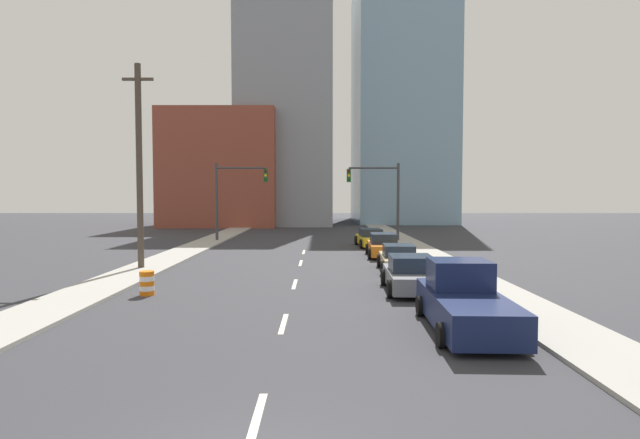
# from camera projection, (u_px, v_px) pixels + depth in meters

# --- Properties ---
(sidewalk_left) EXTENTS (2.52, 88.13, 0.12)m
(sidewalk_left) POSITION_uv_depth(u_px,v_px,m) (229.00, 233.00, 50.65)
(sidewalk_left) COLOR #9E9B93
(sidewalk_left) RESTS_ON ground
(sidewalk_right) EXTENTS (2.52, 88.13, 0.12)m
(sidewalk_right) POSITION_uv_depth(u_px,v_px,m) (388.00, 233.00, 50.68)
(sidewalk_right) COLOR #9E9B93
(sidewalk_right) RESTS_ON ground
(lane_stripe_at_2m) EXTENTS (0.16, 2.40, 0.01)m
(lane_stripe_at_2m) POSITION_uv_depth(u_px,v_px,m) (255.00, 421.00, 8.66)
(lane_stripe_at_2m) COLOR beige
(lane_stripe_at_2m) RESTS_ON ground
(lane_stripe_at_9m) EXTENTS (0.16, 2.40, 0.01)m
(lane_stripe_at_9m) POSITION_uv_depth(u_px,v_px,m) (283.00, 323.00, 15.24)
(lane_stripe_at_9m) COLOR beige
(lane_stripe_at_9m) RESTS_ON ground
(lane_stripe_at_15m) EXTENTS (0.16, 2.40, 0.01)m
(lane_stripe_at_15m) POSITION_uv_depth(u_px,v_px,m) (294.00, 284.00, 21.95)
(lane_stripe_at_15m) COLOR beige
(lane_stripe_at_15m) RESTS_ON ground
(lane_stripe_at_22m) EXTENTS (0.16, 2.40, 0.01)m
(lane_stripe_at_22m) POSITION_uv_depth(u_px,v_px,m) (300.00, 263.00, 28.74)
(lane_stripe_at_22m) COLOR beige
(lane_stripe_at_22m) RESTS_ON ground
(lane_stripe_at_28m) EXTENTS (0.16, 2.40, 0.01)m
(lane_stripe_at_28m) POSITION_uv_depth(u_px,v_px,m) (303.00, 252.00, 34.23)
(lane_stripe_at_28m) COLOR beige
(lane_stripe_at_28m) RESTS_ON ground
(building_brick_left) EXTENTS (14.00, 16.00, 14.21)m
(building_brick_left) POSITION_uv_depth(u_px,v_px,m) (226.00, 171.00, 65.45)
(building_brick_left) COLOR brown
(building_brick_left) RESTS_ON ground
(building_office_center) EXTENTS (12.00, 20.00, 29.26)m
(building_office_center) POSITION_uv_depth(u_px,v_px,m) (287.00, 118.00, 69.08)
(building_office_center) COLOR gray
(building_office_center) RESTS_ON ground
(building_glass_right) EXTENTS (13.00, 20.00, 35.07)m
(building_glass_right) POSITION_uv_depth(u_px,v_px,m) (399.00, 102.00, 72.96)
(building_glass_right) COLOR #7A9EB7
(building_glass_right) RESTS_ON ground
(traffic_signal_left) EXTENTS (4.45, 0.35, 6.58)m
(traffic_signal_left) POSITION_uv_depth(u_px,v_px,m) (230.00, 191.00, 41.94)
(traffic_signal_left) COLOR #38383D
(traffic_signal_left) RESTS_ON ground
(traffic_signal_right) EXTENTS (4.45, 0.35, 6.58)m
(traffic_signal_right) POSITION_uv_depth(u_px,v_px,m) (383.00, 191.00, 41.96)
(traffic_signal_right) COLOR #38383D
(traffic_signal_right) RESTS_ON ground
(utility_pole_left_mid) EXTENTS (1.60, 0.32, 10.70)m
(utility_pole_left_mid) POSITION_uv_depth(u_px,v_px,m) (138.00, 165.00, 25.93)
(utility_pole_left_mid) COLOR #473D33
(utility_pole_left_mid) RESTS_ON ground
(traffic_barrel) EXTENTS (0.56, 0.56, 0.95)m
(traffic_barrel) POSITION_uv_depth(u_px,v_px,m) (146.00, 283.00, 19.50)
(traffic_barrel) COLOR orange
(traffic_barrel) RESTS_ON ground
(pickup_truck_navy) EXTENTS (2.43, 5.46, 1.95)m
(pickup_truck_navy) POSITION_uv_depth(u_px,v_px,m) (464.00, 302.00, 14.62)
(pickup_truck_navy) COLOR #141E47
(pickup_truck_navy) RESTS_ON ground
(sedan_gray) EXTENTS (2.30, 4.38, 1.46)m
(sedan_gray) POSITION_uv_depth(u_px,v_px,m) (410.00, 275.00, 20.29)
(sedan_gray) COLOR slate
(sedan_gray) RESTS_ON ground
(sedan_tan) EXTENTS (2.19, 4.44, 1.36)m
(sedan_tan) POSITION_uv_depth(u_px,v_px,m) (398.00, 259.00, 25.72)
(sedan_tan) COLOR tan
(sedan_tan) RESTS_ON ground
(sedan_orange) EXTENTS (2.22, 4.64, 1.48)m
(sedan_orange) POSITION_uv_depth(u_px,v_px,m) (383.00, 246.00, 31.74)
(sedan_orange) COLOR orange
(sedan_orange) RESTS_ON ground
(sedan_yellow) EXTENTS (2.23, 4.75, 1.36)m
(sedan_yellow) POSITION_uv_depth(u_px,v_px,m) (370.00, 238.00, 37.81)
(sedan_yellow) COLOR gold
(sedan_yellow) RESTS_ON ground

